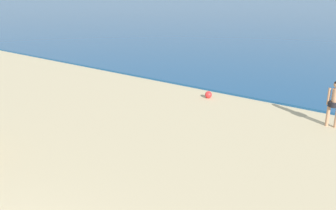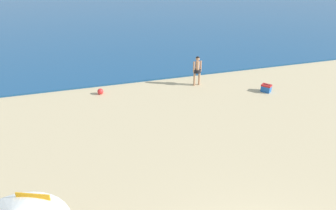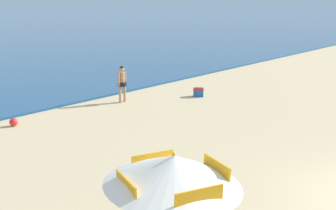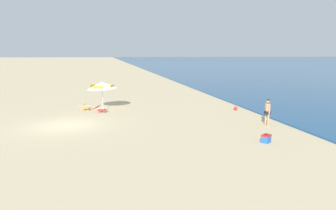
{
  "view_description": "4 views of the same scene",
  "coord_description": "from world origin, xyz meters",
  "px_view_note": "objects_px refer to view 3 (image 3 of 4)",
  "views": [
    {
      "loc": [
        5.22,
        -0.75,
        4.65
      ],
      "look_at": [
        -1.41,
        7.9,
        1.07
      ],
      "focal_mm": 38.1,
      "sensor_mm": 36.0,
      "label": 1
    },
    {
      "loc": [
        -3.65,
        -3.58,
        7.2
      ],
      "look_at": [
        -0.25,
        7.83,
        1.21
      ],
      "focal_mm": 35.25,
      "sensor_mm": 36.0,
      "label": 2
    },
    {
      "loc": [
        -10.52,
        -2.26,
        4.78
      ],
      "look_at": [
        0.14,
        7.09,
        1.17
      ],
      "focal_mm": 46.97,
      "sensor_mm": 36.0,
      "label": 3
    },
    {
      "loc": [
        18.97,
        2.41,
        4.36
      ],
      "look_at": [
        -0.15,
        6.44,
        1.03
      ],
      "focal_mm": 32.09,
      "sensor_mm": 36.0,
      "label": 4
    }
  ],
  "objects_px": {
    "beach_umbrella_striped_main": "(174,171)",
    "beach_ball": "(14,122)",
    "cooler_box": "(198,92)",
    "person_standing_near_shore": "(122,81)"
  },
  "relations": [
    {
      "from": "person_standing_near_shore",
      "to": "beach_ball",
      "type": "distance_m",
      "value": 5.29
    },
    {
      "from": "beach_umbrella_striped_main",
      "to": "beach_ball",
      "type": "distance_m",
      "value": 10.69
    },
    {
      "from": "beach_umbrella_striped_main",
      "to": "cooler_box",
      "type": "bearing_deg",
      "value": 35.58
    },
    {
      "from": "cooler_box",
      "to": "beach_ball",
      "type": "relative_size",
      "value": 1.95
    },
    {
      "from": "beach_umbrella_striped_main",
      "to": "beach_ball",
      "type": "relative_size",
      "value": 9.76
    },
    {
      "from": "beach_umbrella_striped_main",
      "to": "beach_ball",
      "type": "height_order",
      "value": "beach_umbrella_striped_main"
    },
    {
      "from": "beach_umbrella_striped_main",
      "to": "cooler_box",
      "type": "xyz_separation_m",
      "value": [
        11.17,
        7.99,
        -1.7
      ]
    },
    {
      "from": "beach_ball",
      "to": "beach_umbrella_striped_main",
      "type": "bearing_deg",
      "value": -105.15
    },
    {
      "from": "person_standing_near_shore",
      "to": "beach_umbrella_striped_main",
      "type": "bearing_deg",
      "value": -128.95
    },
    {
      "from": "person_standing_near_shore",
      "to": "cooler_box",
      "type": "xyz_separation_m",
      "value": [
        3.19,
        -1.87,
        -0.76
      ]
    }
  ]
}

